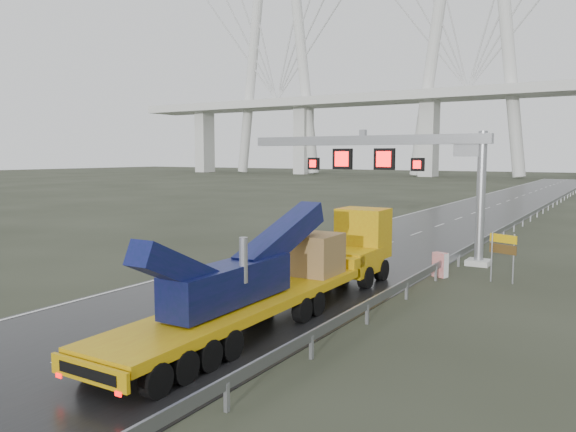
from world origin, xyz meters
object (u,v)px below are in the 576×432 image
Objects in this scene: heavy_haul_truck at (300,267)px; exit_sign_pair at (503,248)px; sign_gantry at (396,161)px; striped_barrier at (440,265)px.

heavy_haul_truck reaches higher than exit_sign_pair.
sign_gantry is 0.86× the size of heavy_haul_truck.
sign_gantry is 12.91m from heavy_haul_truck.
sign_gantry reaches higher than heavy_haul_truck.
exit_sign_pair is 1.94× the size of striped_barrier.
sign_gantry is 6.42× the size of exit_sign_pair.
exit_sign_pair is (6.72, -3.74, -3.99)m from sign_gantry.
heavy_haul_truck is 8.87m from striped_barrier.
sign_gantry is 12.43× the size of striped_barrier.
heavy_haul_truck is 10.37m from exit_sign_pair.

